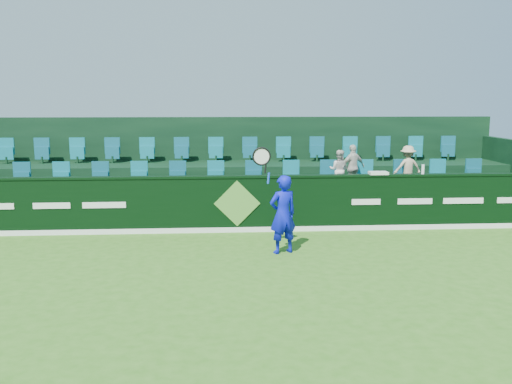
{
  "coord_description": "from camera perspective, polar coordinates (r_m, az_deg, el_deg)",
  "views": [
    {
      "loc": [
        -0.44,
        -9.36,
        3.16
      ],
      "look_at": [
        0.37,
        2.8,
        1.15
      ],
      "focal_mm": 40.0,
      "sensor_mm": 36.0,
      "label": 1
    }
  ],
  "objects": [
    {
      "name": "spectator_right",
      "position": [
        15.4,
        14.92,
        2.38
      ],
      "size": [
        0.77,
        0.47,
        1.14
      ],
      "primitive_type": "imported",
      "rotation": [
        0.0,
        0.0,
        3.21
      ],
      "color": "tan",
      "rests_on": "stand_tier_front"
    },
    {
      "name": "spectator_left",
      "position": [
        14.93,
        8.29,
        2.2
      ],
      "size": [
        0.62,
        0.56,
        1.05
      ],
      "primitive_type": "imported",
      "rotation": [
        0.0,
        0.0,
        2.75
      ],
      "color": "silver",
      "rests_on": "stand_tier_front"
    },
    {
      "name": "spectator_middle",
      "position": [
        15.0,
        9.67,
        2.46
      ],
      "size": [
        0.75,
        0.53,
        1.18
      ],
      "primitive_type": "imported",
      "rotation": [
        0.0,
        0.0,
        3.54
      ],
      "color": "beige",
      "rests_on": "stand_tier_front"
    },
    {
      "name": "stand_rear",
      "position": [
        16.92,
        -2.32,
        2.76
      ],
      "size": [
        16.0,
        4.1,
        2.6
      ],
      "color": "black",
      "rests_on": "ground"
    },
    {
      "name": "ground",
      "position": [
        9.89,
        -1.1,
        -9.27
      ],
      "size": [
        60.0,
        60.0,
        0.0
      ],
      "primitive_type": "plane",
      "color": "#326C19",
      "rests_on": "ground"
    },
    {
      "name": "stand_tier_front",
      "position": [
        14.73,
        -2.06,
        -1.44
      ],
      "size": [
        16.0,
        2.0,
        0.8
      ],
      "primitive_type": "cube",
      "color": "black",
      "rests_on": "ground"
    },
    {
      "name": "seat_row_front",
      "position": [
        15.01,
        -2.12,
        1.47
      ],
      "size": [
        13.5,
        0.5,
        0.6
      ],
      "primitive_type": "cube",
      "color": "#0F6E7C",
      "rests_on": "stand_tier_front"
    },
    {
      "name": "drinks_bottle",
      "position": [
        14.34,
        16.36,
        2.2
      ],
      "size": [
        0.07,
        0.07,
        0.23
      ],
      "primitive_type": "cylinder",
      "color": "silver",
      "rests_on": "sponsor_hoarding"
    },
    {
      "name": "towel",
      "position": [
        14.02,
        12.13,
        1.87
      ],
      "size": [
        0.44,
        0.29,
        0.07
      ],
      "primitive_type": "cube",
      "color": "silver",
      "rests_on": "sponsor_hoarding"
    },
    {
      "name": "stand_tier_back",
      "position": [
        16.56,
        -2.27,
        0.64
      ],
      "size": [
        16.0,
        1.8,
        1.3
      ],
      "primitive_type": "cube",
      "color": "black",
      "rests_on": "ground"
    },
    {
      "name": "tennis_player",
      "position": [
        11.67,
        2.66,
        -2.16
      ],
      "size": [
        1.0,
        0.58,
        2.22
      ],
      "color": "#0B14C7",
      "rests_on": "ground"
    },
    {
      "name": "seat_row_back",
      "position": [
        16.74,
        -2.32,
        4.01
      ],
      "size": [
        13.5,
        0.5,
        0.6
      ],
      "primitive_type": "cube",
      "color": "#0F6E7C",
      "rests_on": "stand_tier_back"
    },
    {
      "name": "sponsor_hoarding",
      "position": [
        13.59,
        -1.9,
        -1.18
      ],
      "size": [
        16.0,
        0.25,
        1.35
      ],
      "color": "black",
      "rests_on": "ground"
    }
  ]
}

